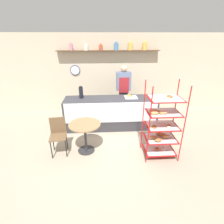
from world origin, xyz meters
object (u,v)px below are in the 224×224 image
(coffee_carafe, at_px, (81,92))
(donut_tray_counter, at_px, (130,96))
(cafe_table, at_px, (85,131))
(person_worker, at_px, (123,91))
(pastry_rack, at_px, (161,125))
(cafe_chair, at_px, (58,132))

(coffee_carafe, distance_m, donut_tray_counter, 1.44)
(cafe_table, bearing_deg, person_worker, 58.00)
(donut_tray_counter, bearing_deg, person_worker, 106.77)
(pastry_rack, xyz_separation_m, donut_tray_counter, (-0.47, 1.57, 0.16))
(cafe_table, relative_size, coffee_carafe, 2.05)
(pastry_rack, distance_m, donut_tray_counter, 1.65)
(cafe_table, relative_size, donut_tray_counter, 2.05)
(person_worker, bearing_deg, cafe_chair, -134.53)
(pastry_rack, distance_m, cafe_table, 1.75)
(coffee_carafe, bearing_deg, cafe_table, -81.84)
(coffee_carafe, height_order, donut_tray_counter, coffee_carafe)
(cafe_chair, relative_size, coffee_carafe, 2.43)
(person_worker, xyz_separation_m, coffee_carafe, (-1.30, -0.47, 0.12))
(cafe_table, xyz_separation_m, coffee_carafe, (-0.19, 1.31, 0.54))
(person_worker, height_order, cafe_chair, person_worker)
(person_worker, xyz_separation_m, cafe_table, (-1.11, -1.78, -0.42))
(pastry_rack, xyz_separation_m, coffee_carafe, (-1.90, 1.56, 0.32))
(cafe_table, xyz_separation_m, donut_tray_counter, (1.25, 1.31, 0.38))
(cafe_table, bearing_deg, coffee_carafe, 98.16)
(pastry_rack, bearing_deg, donut_tray_counter, 106.52)
(cafe_chair, bearing_deg, coffee_carafe, 64.60)
(coffee_carafe, bearing_deg, person_worker, 19.87)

